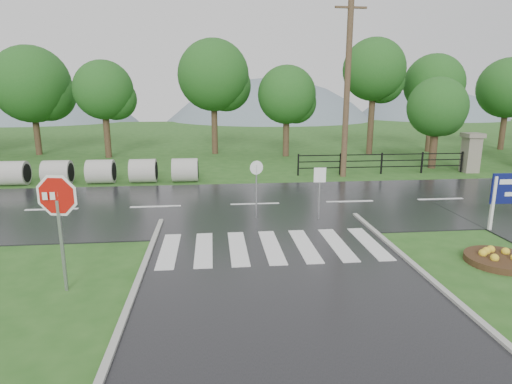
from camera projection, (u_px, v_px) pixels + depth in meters
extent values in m
plane|color=#27551C|center=(309.00, 346.00, 7.85)|extent=(120.00, 120.00, 0.00)
cube|color=black|center=(255.00, 205.00, 17.53)|extent=(90.00, 8.00, 0.04)
cube|color=silver|center=(169.00, 250.00, 12.38)|extent=(0.50, 2.80, 0.02)
cube|color=silver|center=(204.00, 249.00, 12.48)|extent=(0.50, 2.80, 0.02)
cube|color=silver|center=(238.00, 248.00, 12.58)|extent=(0.50, 2.80, 0.02)
cube|color=silver|center=(272.00, 247.00, 12.68)|extent=(0.50, 2.80, 0.02)
cube|color=silver|center=(305.00, 245.00, 12.77)|extent=(0.50, 2.80, 0.02)
cube|color=silver|center=(337.00, 244.00, 12.87)|extent=(0.50, 2.80, 0.02)
cube|color=silver|center=(369.00, 243.00, 12.97)|extent=(0.50, 2.80, 0.02)
cube|color=gray|center=(471.00, 155.00, 24.40)|extent=(0.80, 0.80, 2.00)
cube|color=#6B6659|center=(473.00, 135.00, 24.14)|extent=(1.00, 1.00, 0.24)
cube|color=black|center=(381.00, 167.00, 24.01)|extent=(9.50, 0.05, 0.05)
cube|color=black|center=(382.00, 161.00, 23.93)|extent=(9.50, 0.05, 0.05)
cube|color=black|center=(382.00, 154.00, 23.85)|extent=(9.50, 0.05, 0.05)
cube|color=black|center=(298.00, 165.00, 23.50)|extent=(0.08, 0.08, 1.20)
cube|color=black|center=(462.00, 162.00, 24.44)|extent=(0.08, 0.08, 1.20)
sphere|color=slate|center=(55.00, 207.00, 71.31)|extent=(40.00, 40.00, 40.00)
sphere|color=slate|center=(269.00, 218.00, 75.55)|extent=(48.00, 48.00, 48.00)
sphere|color=slate|center=(422.00, 190.00, 77.33)|extent=(36.00, 36.00, 36.00)
cylinder|color=#9E9B93|center=(13.00, 173.00, 21.09)|extent=(1.30, 1.20, 1.20)
cylinder|color=#9E9B93|center=(57.00, 172.00, 21.30)|extent=(1.30, 1.20, 1.20)
cylinder|color=#9E9B93|center=(101.00, 172.00, 21.50)|extent=(1.30, 1.20, 1.20)
cylinder|color=#9E9B93|center=(143.00, 171.00, 21.71)|extent=(1.30, 1.20, 1.20)
cylinder|color=#9E9B93|center=(185.00, 170.00, 21.92)|extent=(1.30, 1.20, 1.20)
cube|color=#939399|center=(62.00, 247.00, 9.78)|extent=(0.07, 0.07, 2.18)
cylinder|color=white|center=(57.00, 196.00, 9.51)|extent=(1.29, 0.29, 1.31)
cylinder|color=#AE110C|center=(57.00, 196.00, 9.50)|extent=(1.12, 0.26, 1.14)
cube|color=silver|center=(493.00, 204.00, 14.09)|extent=(0.10, 0.10, 1.86)
cylinder|color=#332111|center=(499.00, 260.00, 11.61)|extent=(1.80, 1.80, 0.18)
cube|color=#939399|center=(319.00, 196.00, 15.27)|extent=(0.04, 0.04, 1.81)
cube|color=white|center=(320.00, 175.00, 15.07)|extent=(0.43, 0.04, 0.52)
cylinder|color=#939399|center=(256.00, 192.00, 15.40)|extent=(0.06, 0.06, 2.00)
cylinder|color=white|center=(256.00, 168.00, 15.17)|extent=(0.48, 0.17, 0.50)
cylinder|color=#473523|center=(347.00, 88.00, 22.31)|extent=(0.31, 0.31, 9.36)
cube|color=brown|center=(351.00, 7.00, 21.39)|extent=(1.67, 0.17, 0.10)
cylinder|color=#3D2B1C|center=(434.00, 143.00, 25.58)|extent=(0.43, 0.43, 3.03)
sphere|color=#184B17|center=(437.00, 107.00, 25.09)|extent=(3.46, 3.46, 3.46)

